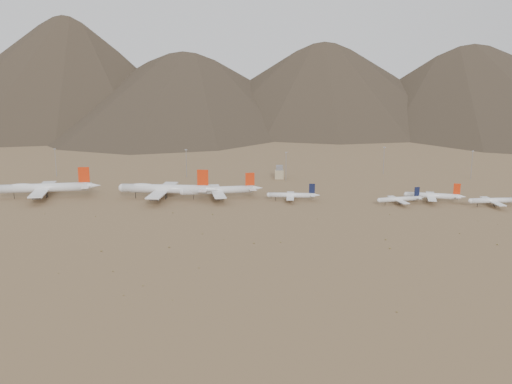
{
  "coord_description": "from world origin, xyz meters",
  "views": [
    {
      "loc": [
        28.82,
        -384.73,
        98.54
      ],
      "look_at": [
        12.47,
        30.0,
        7.22
      ],
      "focal_mm": 40.0,
      "sensor_mm": 36.0,
      "label": 1
    }
  ],
  "objects_px": {
    "widebody_west": "(45,188)",
    "widebody_east": "(218,190)",
    "widebody_centre": "(165,189)",
    "narrowbody_a": "(293,195)",
    "narrowbody_b": "(400,199)",
    "control_tower": "(279,173)"
  },
  "relations": [
    {
      "from": "widebody_centre",
      "to": "widebody_west",
      "type": "bearing_deg",
      "value": -176.93
    },
    {
      "from": "widebody_centre",
      "to": "narrowbody_a",
      "type": "xyz_separation_m",
      "value": [
        97.14,
        -2.3,
        -3.66
      ]
    },
    {
      "from": "widebody_east",
      "to": "control_tower",
      "type": "height_order",
      "value": "widebody_east"
    },
    {
      "from": "widebody_centre",
      "to": "narrowbody_a",
      "type": "bearing_deg",
      "value": 2.0
    },
    {
      "from": "widebody_east",
      "to": "control_tower",
      "type": "xyz_separation_m",
      "value": [
        46.59,
        81.3,
        -1.29
      ]
    },
    {
      "from": "widebody_centre",
      "to": "narrowbody_a",
      "type": "height_order",
      "value": "widebody_centre"
    },
    {
      "from": "widebody_west",
      "to": "widebody_east",
      "type": "relative_size",
      "value": 1.21
    },
    {
      "from": "widebody_west",
      "to": "widebody_centre",
      "type": "height_order",
      "value": "widebody_centre"
    },
    {
      "from": "control_tower",
      "to": "widebody_centre",
      "type": "bearing_deg",
      "value": -135.95
    },
    {
      "from": "widebody_centre",
      "to": "control_tower",
      "type": "height_order",
      "value": "widebody_centre"
    },
    {
      "from": "narrowbody_b",
      "to": "control_tower",
      "type": "xyz_separation_m",
      "value": [
        -88.28,
        94.99,
        1.33
      ]
    },
    {
      "from": "widebody_east",
      "to": "widebody_centre",
      "type": "bearing_deg",
      "value": 171.45
    },
    {
      "from": "widebody_west",
      "to": "widebody_east",
      "type": "bearing_deg",
      "value": -10.46
    },
    {
      "from": "narrowbody_a",
      "to": "narrowbody_b",
      "type": "xyz_separation_m",
      "value": [
        78.42,
        -8.26,
        -0.34
      ]
    },
    {
      "from": "widebody_centre",
      "to": "control_tower",
      "type": "distance_m",
      "value": 121.46
    },
    {
      "from": "narrowbody_a",
      "to": "narrowbody_b",
      "type": "bearing_deg",
      "value": -4.23
    },
    {
      "from": "narrowbody_b",
      "to": "widebody_east",
      "type": "bearing_deg",
      "value": 158.53
    },
    {
      "from": "widebody_west",
      "to": "widebody_centre",
      "type": "xyz_separation_m",
      "value": [
        92.73,
        -0.47,
        0.03
      ]
    },
    {
      "from": "widebody_west",
      "to": "control_tower",
      "type": "height_order",
      "value": "widebody_west"
    },
    {
      "from": "narrowbody_a",
      "to": "widebody_centre",
      "type": "bearing_deg",
      "value": -179.57
    },
    {
      "from": "narrowbody_b",
      "to": "narrowbody_a",
      "type": "bearing_deg",
      "value": 158.31
    },
    {
      "from": "narrowbody_a",
      "to": "control_tower",
      "type": "bearing_deg",
      "value": 98.27
    }
  ]
}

